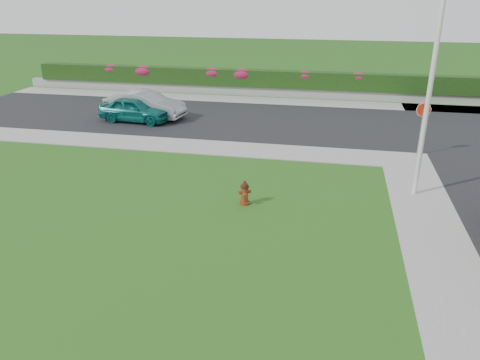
% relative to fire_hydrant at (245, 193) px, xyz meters
% --- Properties ---
extents(ground, '(120.00, 120.00, 0.00)m').
position_rel_fire_hydrant_xyz_m(ground, '(-1.20, -3.46, -0.39)').
color(ground, black).
rests_on(ground, ground).
extents(street_far, '(26.00, 8.00, 0.04)m').
position_rel_fire_hydrant_xyz_m(street_far, '(-6.20, 10.54, -0.37)').
color(street_far, black).
rests_on(street_far, ground).
extents(sidewalk_right, '(2.00, 20.00, 0.04)m').
position_rel_fire_hydrant_xyz_m(sidewalk_right, '(5.80, -5.46, -0.37)').
color(sidewalk_right, gray).
rests_on(sidewalk_right, ground).
extents(sidewalk_far, '(24.00, 2.00, 0.04)m').
position_rel_fire_hydrant_xyz_m(sidewalk_far, '(-7.20, 5.54, -0.37)').
color(sidewalk_far, gray).
rests_on(sidewalk_far, ground).
extents(curb_corner, '(2.00, 2.00, 0.04)m').
position_rel_fire_hydrant_xyz_m(curb_corner, '(5.80, 5.54, -0.37)').
color(curb_corner, gray).
rests_on(curb_corner, ground).
extents(sidewalk_beyond, '(34.00, 2.00, 0.04)m').
position_rel_fire_hydrant_xyz_m(sidewalk_beyond, '(-2.20, 15.54, -0.37)').
color(sidewalk_beyond, gray).
rests_on(sidewalk_beyond, ground).
extents(retaining_wall, '(34.00, 0.40, 0.60)m').
position_rel_fire_hydrant_xyz_m(retaining_wall, '(-2.20, 17.04, -0.09)').
color(retaining_wall, gray).
rests_on(retaining_wall, ground).
extents(hedge, '(32.00, 0.90, 1.10)m').
position_rel_fire_hydrant_xyz_m(hedge, '(-2.20, 17.14, 0.76)').
color(hedge, black).
rests_on(hedge, retaining_wall).
extents(fire_hydrant, '(0.42, 0.41, 0.82)m').
position_rel_fire_hydrant_xyz_m(fire_hydrant, '(0.00, 0.00, 0.00)').
color(fire_hydrant, '#52180C').
rests_on(fire_hydrant, ground).
extents(sedan_teal, '(4.00, 1.90, 1.32)m').
position_rel_fire_hydrant_xyz_m(sedan_teal, '(-7.75, 9.06, 0.31)').
color(sedan_teal, '#0C5C58').
rests_on(sedan_teal, street_far).
extents(sedan_silver, '(4.62, 2.08, 1.47)m').
position_rel_fire_hydrant_xyz_m(sedan_silver, '(-7.52, 9.91, 0.39)').
color(sedan_silver, '#9A9CA2').
rests_on(sedan_silver, street_far).
extents(utility_pole, '(0.16, 0.16, 6.83)m').
position_rel_fire_hydrant_xyz_m(utility_pole, '(5.65, 1.94, 3.02)').
color(utility_pole, silver).
rests_on(utility_pole, ground).
extents(stop_sign, '(0.63, 0.09, 2.33)m').
position_rel_fire_hydrant_xyz_m(stop_sign, '(6.36, 6.33, 1.32)').
color(stop_sign, slate).
rests_on(stop_sign, ground).
extents(flower_clump_a, '(1.28, 0.82, 0.64)m').
position_rel_fire_hydrant_xyz_m(flower_clump_a, '(-12.91, 17.04, 1.06)').
color(flower_clump_a, '#A91D44').
rests_on(flower_clump_a, hedge).
extents(flower_clump_b, '(1.51, 0.97, 0.76)m').
position_rel_fire_hydrant_xyz_m(flower_clump_b, '(-10.48, 17.04, 1.01)').
color(flower_clump_b, '#A91D44').
rests_on(flower_clump_b, hedge).
extents(flower_clump_c, '(1.36, 0.88, 0.68)m').
position_rel_fire_hydrant_xyz_m(flower_clump_c, '(-5.52, 17.04, 1.04)').
color(flower_clump_c, '#A91D44').
rests_on(flower_clump_c, hedge).
extents(flower_clump_d, '(1.48, 0.95, 0.74)m').
position_rel_fire_hydrant_xyz_m(flower_clump_d, '(-3.50, 17.04, 1.02)').
color(flower_clump_d, '#A91D44').
rests_on(flower_clump_d, hedge).
extents(flower_clump_e, '(1.22, 0.79, 0.61)m').
position_rel_fire_hydrant_xyz_m(flower_clump_e, '(0.69, 17.04, 1.07)').
color(flower_clump_e, '#A91D44').
rests_on(flower_clump_e, hedge).
extents(flower_clump_f, '(1.18, 0.76, 0.59)m').
position_rel_fire_hydrant_xyz_m(flower_clump_f, '(4.07, 17.04, 1.08)').
color(flower_clump_f, '#A91D44').
rests_on(flower_clump_f, hedge).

